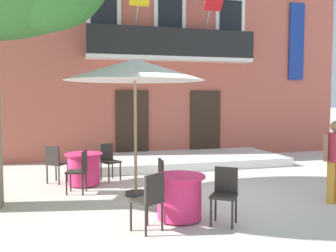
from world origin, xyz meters
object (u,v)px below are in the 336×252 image
Objects in this scene: cafe_chair_near_tree_1 at (166,179)px; cafe_chair_middle_2 at (109,159)px; cafe_chair_near_tree_0 at (225,191)px; cafe_umbrella at (135,70)px; cafe_table_middle at (84,169)px; pedestrian_mid_plaza at (335,157)px; cafe_table_near_tree at (179,197)px; cafe_chair_middle_0 at (55,162)px; cafe_chair_middle_1 at (80,169)px; cafe_chair_near_tree_2 at (150,198)px.

cafe_chair_near_tree_1 is 2.78m from cafe_chair_middle_2.
cafe_chair_near_tree_1 is (-0.68, 1.12, 0.00)m from cafe_chair_near_tree_0.
cafe_chair_near_tree_0 is at bearing -63.49° from cafe_umbrella.
cafe_chair_near_tree_0 is 4.06m from cafe_chair_middle_2.
cafe_table_middle is 0.77m from cafe_chair_middle_2.
cafe_table_near_tree is at bearing -177.30° from pedestrian_mid_plaza.
cafe_table_near_tree is at bearing -58.77° from cafe_chair_middle_0.
cafe_chair_near_tree_0 is 1.00× the size of cafe_chair_middle_1.
cafe_chair_middle_1 is 0.31× the size of cafe_umbrella.
cafe_table_middle is at bearing 115.05° from cafe_table_near_tree.
cafe_chair_near_tree_0 is at bearing -54.19° from cafe_chair_middle_0.
cafe_chair_middle_0 is at bearing 125.81° from cafe_chair_near_tree_0.
cafe_chair_near_tree_0 is 4.64m from cafe_chair_middle_0.
cafe_chair_near_tree_1 is 0.56× the size of pedestrian_mid_plaza.
cafe_table_near_tree is 3.24m from pedestrian_mid_plaza.
cafe_umbrella is 1.80× the size of pedestrian_mid_plaza.
cafe_table_middle is at bearing 128.81° from cafe_umbrella.
cafe_chair_near_tree_2 reaches higher than cafe_table_near_tree.
cafe_chair_near_tree_0 is 2.62m from pedestrian_mid_plaza.
cafe_chair_near_tree_1 reaches higher than cafe_table_middle.
cafe_chair_near_tree_0 is 0.31× the size of cafe_umbrella.
cafe_table_near_tree is 2.87m from cafe_umbrella.
cafe_umbrella is at bearing 116.51° from cafe_chair_near_tree_0.
cafe_chair_near_tree_1 is 1.33m from cafe_chair_near_tree_2.
cafe_chair_near_tree_2 is at bearing -171.13° from pedestrian_mid_plaza.
cafe_chair_near_tree_1 is at bearing -45.05° from cafe_chair_middle_1.
cafe_table_middle is (-0.80, 3.45, -0.14)m from cafe_chair_near_tree_2.
cafe_chair_near_tree_2 is 1.00× the size of cafe_chair_middle_1.
cafe_chair_near_tree_0 is 3.96m from cafe_table_middle.
cafe_chair_middle_0 is 6.18m from pedestrian_mid_plaza.
cafe_chair_near_tree_0 and cafe_chair_near_tree_1 have the same top height.
cafe_chair_near_tree_2 is 3.54m from cafe_table_middle.
cafe_chair_middle_0 is 3.11m from cafe_umbrella.
cafe_chair_middle_2 is (-0.78, 3.43, 0.14)m from cafe_table_near_tree.
cafe_chair_near_tree_1 is 2.14m from cafe_chair_middle_1.
cafe_chair_near_tree_0 is at bearing 3.30° from cafe_chair_near_tree_2.
cafe_chair_middle_0 is 0.56× the size of pedestrian_mid_plaza.
cafe_chair_near_tree_1 is at bearing 91.65° from cafe_table_near_tree.
cafe_chair_near_tree_0 and cafe_chair_middle_2 have the same top height.
cafe_chair_near_tree_1 is 1.00× the size of cafe_chair_middle_0.
cafe_chair_near_tree_0 is at bearing -69.29° from cafe_chair_middle_2.
cafe_table_middle is at bearing -146.46° from cafe_chair_middle_2.
cafe_umbrella is at bearing -51.19° from cafe_table_middle.
pedestrian_mid_plaza is (2.54, 0.52, 0.38)m from cafe_chair_near_tree_0.
cafe_chair_middle_1 is at bearing 124.06° from cafe_table_near_tree.
pedestrian_mid_plaza is (4.73, -2.11, 0.38)m from cafe_chair_middle_1.
cafe_table_near_tree is 3.52m from cafe_chair_middle_2.
cafe_chair_near_tree_1 is at bearing 63.80° from cafe_chair_near_tree_2.
cafe_table_near_tree is at bearing -76.94° from cafe_umbrella.
cafe_chair_near_tree_1 is (-0.02, 0.75, 0.14)m from cafe_table_near_tree.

